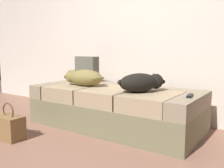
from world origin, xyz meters
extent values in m
plane|color=#895E4C|center=(0.00, 0.00, 0.00)|extent=(10.00, 10.00, 0.00)
cube|color=beige|center=(0.00, 1.77, 1.40)|extent=(6.40, 0.10, 2.80)
cube|color=#716C4D|center=(0.00, 1.11, 0.15)|extent=(1.95, 0.85, 0.30)
cube|color=gray|center=(-0.88, 1.11, 0.38)|extent=(0.20, 0.85, 0.16)
cube|color=gray|center=(0.88, 1.11, 0.38)|extent=(0.20, 0.85, 0.16)
cube|color=gray|center=(0.00, 1.43, 0.38)|extent=(1.55, 0.20, 0.16)
cube|color=tan|center=(-0.52, 1.01, 0.38)|extent=(0.50, 0.63, 0.16)
cube|color=tan|center=(0.00, 1.01, 0.38)|extent=(0.50, 0.63, 0.16)
cube|color=tan|center=(0.52, 1.01, 0.38)|extent=(0.50, 0.63, 0.16)
ellipsoid|color=olive|center=(-0.37, 1.04, 0.56)|extent=(0.46, 0.29, 0.20)
sphere|color=olive|center=(-0.57, 1.02, 0.57)|extent=(0.16, 0.16, 0.16)
ellipsoid|color=#4B4122|center=(-0.64, 1.01, 0.56)|extent=(0.10, 0.07, 0.06)
cone|color=#4B4122|center=(-0.56, 0.98, 0.63)|extent=(0.04, 0.04, 0.05)
cone|color=#4B4122|center=(-0.58, 1.06, 0.63)|extent=(0.04, 0.04, 0.05)
ellipsoid|color=olive|center=(-0.17, 1.02, 0.57)|extent=(0.11, 0.17, 0.05)
ellipsoid|color=black|center=(0.36, 1.02, 0.56)|extent=(0.44, 0.49, 0.20)
sphere|color=black|center=(0.47, 1.19, 0.57)|extent=(0.16, 0.16, 0.16)
ellipsoid|color=black|center=(0.51, 1.25, 0.56)|extent=(0.10, 0.11, 0.06)
cone|color=black|center=(0.44, 1.21, 0.63)|extent=(0.04, 0.04, 0.05)
cone|color=black|center=(0.51, 1.16, 0.63)|extent=(0.04, 0.04, 0.05)
ellipsoid|color=black|center=(0.22, 0.88, 0.57)|extent=(0.12, 0.17, 0.05)
cube|color=black|center=(0.89, 1.05, 0.47)|extent=(0.07, 0.16, 0.02)
cube|color=#605D4F|center=(-0.60, 1.33, 0.63)|extent=(0.35, 0.15, 0.34)
cube|color=brown|center=(-0.66, 0.18, 0.12)|extent=(0.32, 0.18, 0.24)
torus|color=brown|center=(-0.66, 0.18, 0.29)|extent=(0.18, 0.02, 0.18)
camera|label=1|loc=(1.61, -1.30, 0.92)|focal=41.08mm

